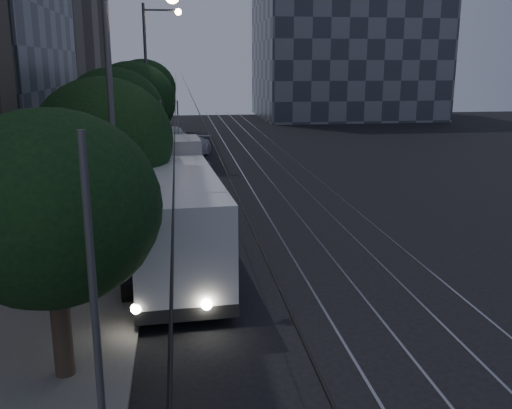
{
  "coord_description": "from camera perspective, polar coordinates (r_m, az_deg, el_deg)",
  "views": [
    {
      "loc": [
        -3.77,
        -19.33,
        7.04
      ],
      "look_at": [
        -0.93,
        1.54,
        1.77
      ],
      "focal_mm": 40.0,
      "sensor_mm": 36.0,
      "label": 1
    }
  ],
  "objects": [
    {
      "name": "tree_1",
      "position": [
        21.78,
        -14.98,
        6.25
      ],
      "size": [
        5.07,
        5.07,
        6.57
      ],
      "color": "#2F241A",
      "rests_on": "ground"
    },
    {
      "name": "ground",
      "position": [
        20.92,
        3.11,
        -5.66
      ],
      "size": [
        120.0,
        120.0,
        0.0
      ],
      "primitive_type": "plane",
      "color": "black",
      "rests_on": "ground"
    },
    {
      "name": "tree_3",
      "position": [
        35.89,
        -12.29,
        10.05
      ],
      "size": [
        5.28,
        5.28,
        7.14
      ],
      "color": "#2F241A",
      "rests_on": "ground"
    },
    {
      "name": "tram_rails",
      "position": [
        40.44,
        1.28,
        4.01
      ],
      "size": [
        4.52,
        90.0,
        0.02
      ],
      "color": "#9998A0",
      "rests_on": "ground"
    },
    {
      "name": "sidewalk",
      "position": [
        40.12,
        -13.0,
        3.67
      ],
      "size": [
        5.0,
        90.0,
        0.15
      ],
      "primitive_type": "cube",
      "color": "slate",
      "rests_on": "ground"
    },
    {
      "name": "tree_5",
      "position": [
        57.6,
        -11.19,
        11.34
      ],
      "size": [
        4.46,
        4.46,
        6.63
      ],
      "color": "#2F241A",
      "rests_on": "ground"
    },
    {
      "name": "streetlamp_far",
      "position": [
        40.17,
        -10.31,
        13.01
      ],
      "size": [
        2.6,
        0.44,
        10.84
      ],
      "color": "#58585A",
      "rests_on": "ground"
    },
    {
      "name": "overhead_wires",
      "position": [
        39.51,
        -9.58,
        8.65
      ],
      "size": [
        2.23,
        90.0,
        6.0
      ],
      "color": "black",
      "rests_on": "ground"
    },
    {
      "name": "car_white_a",
      "position": [
        38.86,
        -7.98,
        4.4
      ],
      "size": [
        1.54,
        3.72,
        1.26
      ],
      "primitive_type": "imported",
      "rotation": [
        0.0,
        0.0,
        0.01
      ],
      "color": "white",
      "rests_on": "ground"
    },
    {
      "name": "building_distant_right",
      "position": [
        77.61,
        8.97,
        17.53
      ],
      "size": [
        22.0,
        18.0,
        24.0
      ],
      "primitive_type": "cube",
      "color": "#373D46",
      "rests_on": "ground"
    },
    {
      "name": "tree_2",
      "position": [
        30.23,
        -14.03,
        8.78
      ],
      "size": [
        5.16,
        5.16,
        6.82
      ],
      "color": "#2F241A",
      "rests_on": "ground"
    },
    {
      "name": "car_white_d",
      "position": [
        52.56,
        -8.17,
        7.0
      ],
      "size": [
        3.22,
        4.65,
        1.47
      ],
      "primitive_type": "imported",
      "rotation": [
        0.0,
        0.0,
        0.38
      ],
      "color": "white",
      "rests_on": "ground"
    },
    {
      "name": "trolleybus",
      "position": [
        21.34,
        -8.4,
        -0.21
      ],
      "size": [
        3.62,
        13.45,
        5.63
      ],
      "rotation": [
        0.0,
        0.0,
        0.06
      ],
      "color": "white",
      "rests_on": "ground"
    },
    {
      "name": "tree_0",
      "position": [
        12.8,
        -19.83,
        -0.37
      ],
      "size": [
        4.69,
        4.69,
        6.16
      ],
      "color": "#2F241A",
      "rests_on": "ground"
    },
    {
      "name": "streetlamp_near",
      "position": [
        18.24,
        -13.02,
        9.5
      ],
      "size": [
        2.3,
        0.44,
        9.42
      ],
      "color": "#58585A",
      "rests_on": "ground"
    },
    {
      "name": "pickup_silver",
      "position": [
        32.69,
        -7.46,
        2.96
      ],
      "size": [
        4.0,
        6.43,
        1.66
      ],
      "primitive_type": "imported",
      "rotation": [
        0.0,
        0.0,
        -0.22
      ],
      "color": "#ABAEB3",
      "rests_on": "ground"
    },
    {
      "name": "car_white_b",
      "position": [
        43.79,
        -6.73,
        5.67
      ],
      "size": [
        4.02,
        5.54,
        1.49
      ],
      "primitive_type": "imported",
      "rotation": [
        0.0,
        0.0,
        -0.42
      ],
      "color": "white",
      "rests_on": "ground"
    },
    {
      "name": "car_white_c",
      "position": [
        44.29,
        -8.4,
        5.7
      ],
      "size": [
        1.63,
        4.51,
        1.48
      ],
      "primitive_type": "imported",
      "rotation": [
        0.0,
        0.0,
        0.01
      ],
      "color": "silver",
      "rests_on": "ground"
    },
    {
      "name": "tree_4",
      "position": [
        48.06,
        -11.22,
        11.25
      ],
      "size": [
        5.3,
        5.3,
        7.33
      ],
      "color": "#2F241A",
      "rests_on": "ground"
    }
  ]
}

